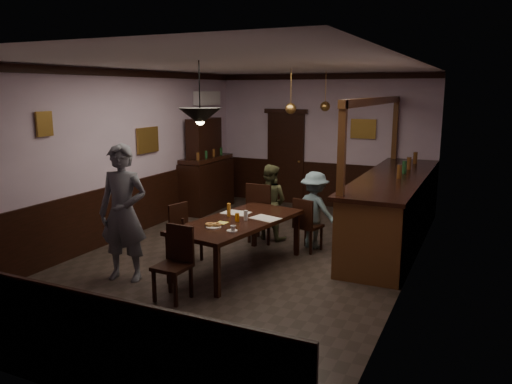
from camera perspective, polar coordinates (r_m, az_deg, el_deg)
The scene contains 31 objects.
room at distance 7.76m, azimuth -1.20°, elevation 3.18°, with size 5.01×8.01×3.01m.
dining_table at distance 7.40m, azimuth -2.06°, elevation -3.68°, with size 1.35×2.34×0.75m.
chair_far_left at distance 8.67m, azimuth 0.61°, elevation -2.09°, with size 0.46×0.46×1.06m.
chair_far_right at distance 8.26m, azimuth 5.74°, elevation -3.50°, with size 0.48×0.48×0.90m.
chair_near at distance 6.49m, azimuth -9.17°, elevation -7.59°, with size 0.43×0.43×0.95m.
chair_side at distance 7.88m, azimuth -8.33°, elevation -4.29°, with size 0.47×0.47×0.90m.
person_standing at distance 7.15m, azimuth -14.93°, elevation -2.35°, with size 0.70×0.46×1.92m, color slate.
person_seated_left at distance 8.89m, azimuth 1.57°, elevation -1.13°, with size 0.66×0.51×1.35m, color #4A4B2D.
person_seated_right at distance 8.45m, azimuth 6.70°, elevation -2.05°, with size 0.84×0.48×1.30m, color slate.
newspaper_left at distance 7.78m, azimuth -2.32°, elevation -2.39°, with size 0.42×0.30×0.01m, color silver.
newspaper_right at distance 7.45m, azimuth 1.09°, elevation -3.02°, with size 0.42×0.30×0.01m, color silver.
napkin at distance 7.23m, azimuth -3.92°, elevation -3.52°, with size 0.15×0.15×0.00m, color #FFF85D.
saucer at distance 6.80m, azimuth -2.76°, elevation -4.44°, with size 0.15×0.15×0.01m, color white.
coffee_cup at distance 6.77m, azimuth -2.63°, elevation -4.15°, with size 0.08×0.08×0.07m, color white.
pastry_plate at distance 7.00m, azimuth -4.87°, elevation -3.99°, with size 0.22×0.22×0.01m, color white.
pastry_ring_a at distance 7.03m, azimuth -5.31°, elevation -3.70°, with size 0.13×0.13×0.04m, color #C68C47.
pastry_ring_b at distance 7.02m, azimuth -4.50°, elevation -3.72°, with size 0.13×0.13×0.04m, color #C68C47.
soda_can at distance 7.28m, azimuth -2.17°, elevation -2.91°, with size 0.07×0.07×0.12m, color orange.
beer_glass at distance 7.57m, azimuth -3.13°, elevation -2.04°, with size 0.06×0.06×0.20m, color #BF721E.
water_glass at distance 7.33m, azimuth -1.18°, elevation -2.68°, with size 0.06×0.06×0.15m, color silver.
pepper_mill at distance 7.00m, azimuth -8.35°, elevation -3.56°, with size 0.04×0.04×0.14m, color black.
sideboard at distance 11.09m, azimuth -5.70°, elevation 2.10°, with size 0.55×1.53×2.03m.
bar_counter at distance 9.02m, azimuth 15.48°, elevation -1.65°, with size 1.04×4.47×2.50m.
door_back at distance 11.76m, azimuth 3.40°, elevation 3.85°, with size 0.90×0.06×2.10m, color black.
ac_unit at distance 11.36m, azimuth -5.60°, elevation 10.63°, with size 0.20×0.85×0.30m.
picture_left_small at distance 7.90m, azimuth -23.05°, elevation 7.17°, with size 0.04×0.28×0.36m.
picture_left_large at distance 9.70m, azimuth -12.27°, elevation 5.82°, with size 0.04×0.62×0.48m.
picture_back at distance 11.15m, azimuth 12.16°, elevation 7.06°, with size 0.55×0.04×0.42m.
pendant_iron at distance 6.52m, azimuth -6.41°, elevation 8.57°, with size 0.56×0.56×0.81m.
pendant_brass_mid at distance 9.15m, azimuth 3.99°, elevation 9.47°, with size 0.20×0.20×0.81m.
pendant_brass_far at distance 10.44m, azimuth 7.91°, elevation 9.66°, with size 0.20×0.20×0.81m.
Camera 1 is at (3.40, -6.88, 2.64)m, focal length 35.00 mm.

